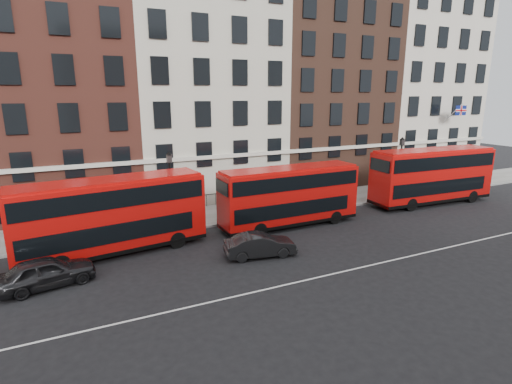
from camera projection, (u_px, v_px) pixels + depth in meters
name	position (u px, v px, depth m)	size (l,w,h in m)	color
ground	(306.00, 261.00, 22.54)	(120.00, 120.00, 0.00)	black
pavement	(235.00, 212.00, 31.72)	(80.00, 5.00, 0.15)	gray
kerb	(248.00, 220.00, 29.53)	(80.00, 0.30, 0.16)	gray
road_centre_line	(327.00, 275.00, 20.79)	(70.00, 0.12, 0.01)	white
building_terrace	(199.00, 82.00, 35.61)	(64.00, 11.95, 22.00)	beige
bus_b	(111.00, 214.00, 23.05)	(10.98, 3.91, 4.52)	#BB0B09
bus_c	(289.00, 195.00, 28.03)	(10.17, 2.59, 4.26)	#BB0B09
bus_d	(432.00, 175.00, 33.79)	(11.33, 3.27, 4.71)	#BB0B09
car_rear	(46.00, 272.00, 19.44)	(1.79, 4.45, 1.52)	black
car_front	(260.00, 245.00, 23.10)	(1.45, 4.15, 1.37)	black
lamp_post_left	(171.00, 186.00, 27.16)	(0.44, 0.44, 5.33)	black
lamp_post_right	(400.00, 164.00, 35.89)	(0.44, 0.44, 5.33)	black
traffic_light	(463.00, 165.00, 38.62)	(0.25, 0.45, 3.27)	black
iron_railings	(225.00, 198.00, 33.51)	(6.60, 0.06, 1.00)	black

